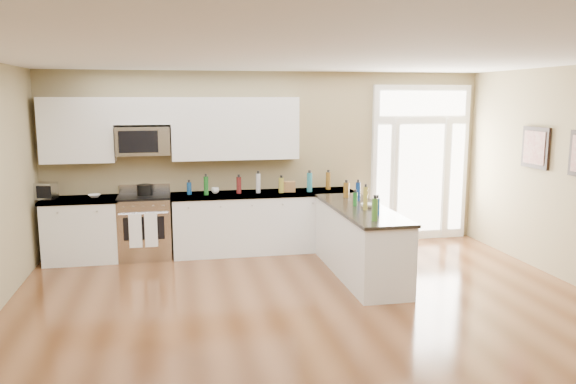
{
  "coord_description": "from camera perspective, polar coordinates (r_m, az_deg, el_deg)",
  "views": [
    {
      "loc": [
        -1.49,
        -4.81,
        2.39
      ],
      "look_at": [
        -0.12,
        2.0,
        1.22
      ],
      "focal_mm": 35.0,
      "sensor_mm": 36.0,
      "label": 1
    }
  ],
  "objects": [
    {
      "name": "toaster_oven",
      "position": [
        8.84,
        -23.41,
        0.11
      ],
      "size": [
        0.34,
        0.3,
        0.24
      ],
      "primitive_type": "cube",
      "rotation": [
        0.0,
        0.0,
        -0.34
      ],
      "color": "silver",
      "rests_on": "back_cabinet_left"
    },
    {
      "name": "peninsula_cabinet",
      "position": [
        7.7,
        7.29,
        -5.23
      ],
      "size": [
        0.69,
        2.32,
        0.94
      ],
      "color": "white",
      "rests_on": "ground"
    },
    {
      "name": "room_shell",
      "position": [
        5.08,
        5.76,
        1.81
      ],
      "size": [
        8.0,
        8.0,
        8.0
      ],
      "color": "#988960",
      "rests_on": "ground"
    },
    {
      "name": "entry_door",
      "position": [
        9.71,
        13.27,
        2.86
      ],
      "size": [
        1.7,
        0.1,
        2.6
      ],
      "color": "white",
      "rests_on": "ground"
    },
    {
      "name": "bowl_left",
      "position": [
        8.75,
        -19.07,
        -0.37
      ],
      "size": [
        0.21,
        0.21,
        0.04
      ],
      "primitive_type": "imported",
      "rotation": [
        0.0,
        0.0,
        0.21
      ],
      "color": "white",
      "rests_on": "back_cabinet_left"
    },
    {
      "name": "upper_cabinet_short",
      "position": [
        8.66,
        -14.6,
        7.99
      ],
      "size": [
        0.82,
        0.33,
        0.4
      ],
      "primitive_type": "cube",
      "color": "white",
      "rests_on": "room_shell"
    },
    {
      "name": "cardboard_box",
      "position": [
        8.76,
        0.09,
        0.56
      ],
      "size": [
        0.22,
        0.17,
        0.16
      ],
      "primitive_type": "cube",
      "rotation": [
        0.0,
        0.0,
        -0.15
      ],
      "color": "brown",
      "rests_on": "back_cabinet_right"
    },
    {
      "name": "kitchen_range",
      "position": [
        8.72,
        -14.31,
        -3.4
      ],
      "size": [
        0.76,
        0.68,
        1.08
      ],
      "color": "silver",
      "rests_on": "ground"
    },
    {
      "name": "upper_cabinet_right",
      "position": [
        8.71,
        -5.36,
        6.45
      ],
      "size": [
        1.94,
        0.33,
        0.95
      ],
      "primitive_type": "cube",
      "color": "white",
      "rests_on": "room_shell"
    },
    {
      "name": "ground",
      "position": [
        5.57,
        5.45,
        -15.88
      ],
      "size": [
        8.0,
        8.0,
        0.0
      ],
      "primitive_type": "plane",
      "color": "#532F17"
    },
    {
      "name": "cup_counter",
      "position": [
        8.67,
        -7.41,
        0.15
      ],
      "size": [
        0.13,
        0.13,
        0.09
      ],
      "primitive_type": "imported",
      "rotation": [
        0.0,
        0.0,
        0.12
      ],
      "color": "white",
      "rests_on": "back_cabinet_right"
    },
    {
      "name": "bowl_peninsula",
      "position": [
        7.57,
        8.05,
        -1.37
      ],
      "size": [
        0.19,
        0.19,
        0.05
      ],
      "primitive_type": "imported",
      "rotation": [
        0.0,
        0.0,
        -0.11
      ],
      "color": "white",
      "rests_on": "peninsula_cabinet"
    },
    {
      "name": "stockpot",
      "position": [
        8.66,
        -14.36,
        0.27
      ],
      "size": [
        0.3,
        0.3,
        0.17
      ],
      "primitive_type": "cylinder",
      "rotation": [
        0.0,
        0.0,
        -0.39
      ],
      "color": "black",
      "rests_on": "kitchen_range"
    },
    {
      "name": "back_cabinet_right",
      "position": [
        8.82,
        -2.43,
        -3.24
      ],
      "size": [
        2.85,
        0.66,
        0.94
      ],
      "color": "white",
      "rests_on": "ground"
    },
    {
      "name": "upper_cabinet_left",
      "position": [
        8.77,
        -20.63,
        5.9
      ],
      "size": [
        1.04,
        0.33,
        0.95
      ],
      "primitive_type": "cube",
      "color": "white",
      "rests_on": "room_shell"
    },
    {
      "name": "microwave",
      "position": [
        8.64,
        -14.5,
        5.07
      ],
      "size": [
        0.78,
        0.41,
        0.42
      ],
      "color": "silver",
      "rests_on": "room_shell"
    },
    {
      "name": "back_cabinet_left",
      "position": [
        8.83,
        -20.15,
        -3.81
      ],
      "size": [
        1.1,
        0.66,
        0.94
      ],
      "color": "white",
      "rests_on": "ground"
    },
    {
      "name": "wall_art_near",
      "position": [
        8.61,
        23.84,
        4.15
      ],
      "size": [
        0.05,
        0.58,
        0.58
      ],
      "color": "black",
      "rests_on": "room_shell"
    },
    {
      "name": "counter_bottles",
      "position": [
        8.23,
        1.38,
        0.32
      ],
      "size": [
        2.41,
        2.45,
        0.3
      ],
      "color": "#19591E",
      "rests_on": "back_cabinet_right"
    }
  ]
}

